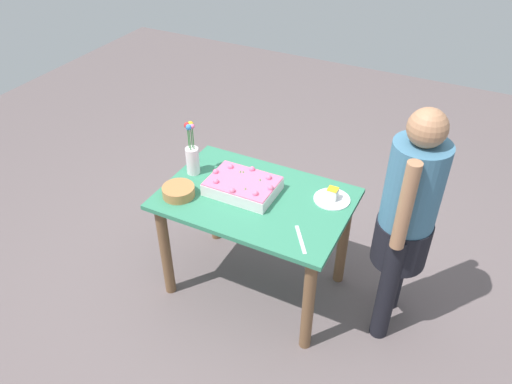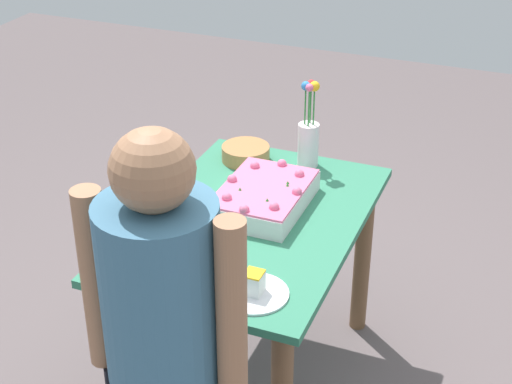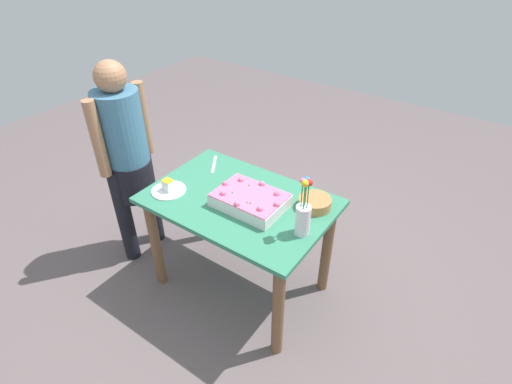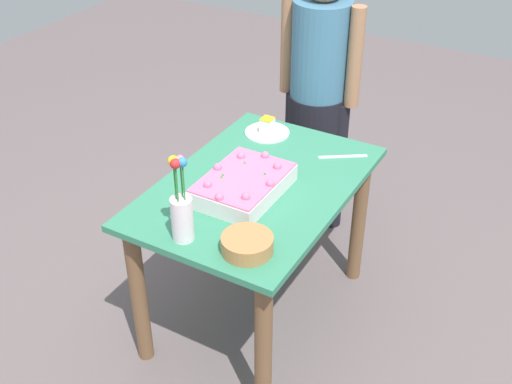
{
  "view_description": "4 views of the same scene",
  "coord_description": "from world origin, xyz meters",
  "px_view_note": "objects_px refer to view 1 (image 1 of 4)",
  "views": [
    {
      "loc": [
        1.08,
        -2.13,
        2.57
      ],
      "look_at": [
        0.03,
        -0.05,
        0.84
      ],
      "focal_mm": 35.0,
      "sensor_mm": 36.0,
      "label": 1
    },
    {
      "loc": [
        2.22,
        0.92,
        2.2
      ],
      "look_at": [
        -0.12,
        -0.03,
        0.8
      ],
      "focal_mm": 55.0,
      "sensor_mm": 36.0,
      "label": 2
    },
    {
      "loc": [
        -1.22,
        1.57,
        2.21
      ],
      "look_at": [
        -0.13,
        -0.0,
        0.86
      ],
      "focal_mm": 28.0,
      "sensor_mm": 36.0,
      "label": 3
    },
    {
      "loc": [
        -2.01,
        -1.14,
        2.25
      ],
      "look_at": [
        -0.09,
        -0.04,
        0.78
      ],
      "focal_mm": 45.0,
      "sensor_mm": 36.0,
      "label": 4
    }
  ],
  "objects_px": {
    "sheet_cake": "(243,186)",
    "serving_plate_with_slice": "(332,197)",
    "person_standing": "(407,215)",
    "cake_knife": "(301,239)",
    "flower_vase": "(192,156)",
    "fruit_bowl": "(179,191)"
  },
  "relations": [
    {
      "from": "cake_knife",
      "to": "flower_vase",
      "type": "bearing_deg",
      "value": 37.72
    },
    {
      "from": "sheet_cake",
      "to": "flower_vase",
      "type": "xyz_separation_m",
      "value": [
        -0.38,
        0.04,
        0.08
      ]
    },
    {
      "from": "sheet_cake",
      "to": "flower_vase",
      "type": "bearing_deg",
      "value": 173.9
    },
    {
      "from": "sheet_cake",
      "to": "serving_plate_with_slice",
      "type": "height_order",
      "value": "sheet_cake"
    },
    {
      "from": "person_standing",
      "to": "serving_plate_with_slice",
      "type": "bearing_deg",
      "value": -8.03
    },
    {
      "from": "serving_plate_with_slice",
      "to": "fruit_bowl",
      "type": "xyz_separation_m",
      "value": [
        -0.84,
        -0.38,
        0.01
      ]
    },
    {
      "from": "serving_plate_with_slice",
      "to": "person_standing",
      "type": "relative_size",
      "value": 0.15
    },
    {
      "from": "cake_knife",
      "to": "sheet_cake",
      "type": "bearing_deg",
      "value": 29.2
    },
    {
      "from": "sheet_cake",
      "to": "cake_knife",
      "type": "xyz_separation_m",
      "value": [
        0.48,
        -0.24,
        -0.04
      ]
    },
    {
      "from": "flower_vase",
      "to": "fruit_bowl",
      "type": "xyz_separation_m",
      "value": [
        0.05,
        -0.25,
        -0.09
      ]
    },
    {
      "from": "sheet_cake",
      "to": "fruit_bowl",
      "type": "distance_m",
      "value": 0.39
    },
    {
      "from": "cake_knife",
      "to": "flower_vase",
      "type": "xyz_separation_m",
      "value": [
        -0.86,
        0.28,
        0.12
      ]
    },
    {
      "from": "sheet_cake",
      "to": "serving_plate_with_slice",
      "type": "distance_m",
      "value": 0.54
    },
    {
      "from": "sheet_cake",
      "to": "flower_vase",
      "type": "relative_size",
      "value": 1.16
    },
    {
      "from": "serving_plate_with_slice",
      "to": "person_standing",
      "type": "distance_m",
      "value": 0.46
    },
    {
      "from": "cake_knife",
      "to": "flower_vase",
      "type": "relative_size",
      "value": 0.63
    },
    {
      "from": "flower_vase",
      "to": "person_standing",
      "type": "distance_m",
      "value": 1.34
    },
    {
      "from": "serving_plate_with_slice",
      "to": "person_standing",
      "type": "bearing_deg",
      "value": -8.03
    },
    {
      "from": "sheet_cake",
      "to": "cake_knife",
      "type": "distance_m",
      "value": 0.54
    },
    {
      "from": "sheet_cake",
      "to": "serving_plate_with_slice",
      "type": "xyz_separation_m",
      "value": [
        0.51,
        0.17,
        -0.02
      ]
    },
    {
      "from": "fruit_bowl",
      "to": "cake_knife",
      "type": "bearing_deg",
      "value": -2.55
    },
    {
      "from": "fruit_bowl",
      "to": "serving_plate_with_slice",
      "type": "bearing_deg",
      "value": 24.17
    }
  ]
}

